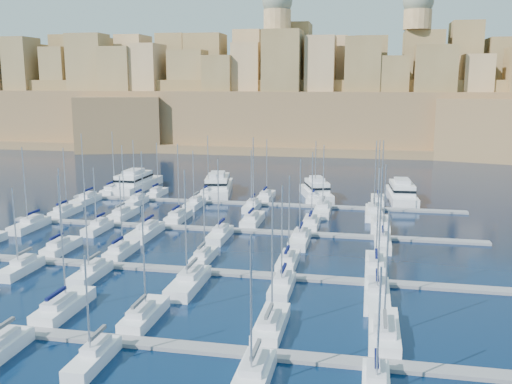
% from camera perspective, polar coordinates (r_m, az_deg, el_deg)
% --- Properties ---
extents(ground, '(600.00, 600.00, 0.00)m').
position_cam_1_polar(ground, '(89.88, -3.63, -5.55)').
color(ground, black).
rests_on(ground, ground).
extents(pontoon_near, '(84.00, 2.00, 0.40)m').
position_cam_1_polar(pontoon_near, '(59.71, -12.26, -14.44)').
color(pontoon_near, slate).
rests_on(pontoon_near, ground).
extents(pontoon_mid_near, '(84.00, 2.00, 0.40)m').
position_cam_1_polar(pontoon_mid_near, '(78.83, -5.88, -7.84)').
color(pontoon_mid_near, slate).
rests_on(pontoon_mid_near, ground).
extents(pontoon_mid_far, '(84.00, 2.00, 0.40)m').
position_cam_1_polar(pontoon_mid_far, '(99.16, -2.15, -3.83)').
color(pontoon_mid_far, slate).
rests_on(pontoon_mid_far, ground).
extents(pontoon_far, '(84.00, 2.00, 0.40)m').
position_cam_1_polar(pontoon_far, '(120.07, 0.27, -1.19)').
color(pontoon_far, slate).
rests_on(pontoon_far, ground).
extents(sailboat_2, '(2.93, 9.76, 15.87)m').
position_cam_1_polar(sailboat_2, '(68.77, -18.69, -10.77)').
color(sailboat_2, white).
rests_on(sailboat_2, ground).
extents(sailboat_3, '(2.65, 8.84, 12.94)m').
position_cam_1_polar(sailboat_3, '(64.27, -11.13, -11.98)').
color(sailboat_3, white).
rests_on(sailboat_3, ground).
extents(sailboat_4, '(2.77, 9.22, 14.52)m').
position_cam_1_polar(sailboat_4, '(60.81, 1.51, -13.12)').
color(sailboat_4, white).
rests_on(sailboat_4, ground).
extents(sailboat_5, '(3.04, 10.14, 13.58)m').
position_cam_1_polar(sailboat_5, '(60.55, 12.67, -13.51)').
color(sailboat_5, white).
rests_on(sailboat_5, ground).
extents(sailboat_9, '(2.29, 7.65, 10.91)m').
position_cam_1_polar(sailboat_9, '(56.38, -15.96, -15.66)').
color(sailboat_9, white).
rests_on(sailboat_9, ground).
extents(sailboat_10, '(2.78, 9.26, 13.85)m').
position_cam_1_polar(sailboat_10, '(51.08, -0.34, -18.12)').
color(sailboat_10, white).
rests_on(sailboat_10, ground).
extents(sailboat_13, '(2.55, 8.51, 13.09)m').
position_cam_1_polar(sailboat_13, '(92.31, -18.88, -5.22)').
color(sailboat_13, white).
rests_on(sailboat_13, ground).
extents(sailboat_14, '(2.48, 8.27, 12.30)m').
position_cam_1_polar(sailboat_14, '(87.77, -13.32, -5.76)').
color(sailboat_14, white).
rests_on(sailboat_14, ground).
extents(sailboat_15, '(2.30, 7.68, 11.08)m').
position_cam_1_polar(sailboat_15, '(83.11, -5.24, -6.46)').
color(sailboat_15, white).
rests_on(sailboat_15, ground).
extents(sailboat_16, '(2.53, 8.42, 13.13)m').
position_cam_1_polar(sailboat_16, '(80.96, 3.23, -6.89)').
color(sailboat_16, white).
rests_on(sailboat_16, ground).
extents(sailboat_17, '(2.85, 9.49, 14.44)m').
position_cam_1_polar(sailboat_17, '(80.78, 11.88, -7.15)').
color(sailboat_17, white).
rests_on(sailboat_17, ground).
extents(sailboat_19, '(2.47, 8.23, 12.16)m').
position_cam_1_polar(sailboat_19, '(84.21, -22.45, -7.03)').
color(sailboat_19, white).
rests_on(sailboat_19, ground).
extents(sailboat_20, '(2.52, 8.40, 12.21)m').
position_cam_1_polar(sailboat_20, '(79.01, -16.17, -7.79)').
color(sailboat_20, white).
rests_on(sailboat_20, ground).
extents(sailboat_21, '(3.10, 10.33, 15.47)m').
position_cam_1_polar(sailboat_21, '(73.02, -6.75, -8.95)').
color(sailboat_21, white).
rests_on(sailboat_21, ground).
extents(sailboat_22, '(2.48, 8.26, 13.79)m').
position_cam_1_polar(sailboat_22, '(71.40, 2.63, -9.38)').
color(sailboat_22, white).
rests_on(sailboat_22, ground).
extents(sailboat_23, '(2.94, 9.79, 16.42)m').
position_cam_1_polar(sailboat_23, '(70.02, 11.99, -10.01)').
color(sailboat_23, white).
rests_on(sailboat_23, ground).
extents(sailboat_24, '(2.66, 8.85, 13.41)m').
position_cam_1_polar(sailboat_24, '(116.67, -18.51, -1.86)').
color(sailboat_24, white).
rests_on(sailboat_24, ground).
extents(sailboat_25, '(2.73, 9.09, 14.19)m').
position_cam_1_polar(sailboat_25, '(111.38, -13.12, -2.17)').
color(sailboat_25, white).
rests_on(sailboat_25, ground).
extents(sailboat_26, '(2.71, 9.03, 14.62)m').
position_cam_1_polar(sailboat_26, '(107.36, -7.78, -2.47)').
color(sailboat_26, white).
rests_on(sailboat_26, ground).
extents(sailboat_27, '(2.92, 9.72, 16.02)m').
position_cam_1_polar(sailboat_27, '(104.02, -0.34, -2.79)').
color(sailboat_27, white).
rests_on(sailboat_27, ground).
extents(sailboat_28, '(2.78, 9.26, 13.70)m').
position_cam_1_polar(sailboat_28, '(102.26, 5.54, -3.10)').
color(sailboat_28, white).
rests_on(sailboat_28, ground).
extents(sailboat_29, '(3.25, 10.83, 15.93)m').
position_cam_1_polar(sailboat_29, '(102.58, 12.31, -3.24)').
color(sailboat_29, white).
rests_on(sailboat_29, ground).
extents(sailboat_30, '(2.87, 9.55, 14.84)m').
position_cam_1_polar(sailboat_30, '(107.91, -21.68, -3.09)').
color(sailboat_30, white).
rests_on(sailboat_30, ground).
extents(sailboat_31, '(2.39, 7.96, 11.58)m').
position_cam_1_polar(sailboat_31, '(102.42, -15.53, -3.45)').
color(sailboat_31, white).
rests_on(sailboat_31, ground).
extents(sailboat_32, '(3.11, 10.38, 14.71)m').
position_cam_1_polar(sailboat_32, '(97.58, -10.97, -3.93)').
color(sailboat_32, white).
rests_on(sailboat_32, ground).
extents(sailboat_33, '(2.69, 8.96, 13.68)m').
position_cam_1_polar(sailboat_33, '(94.29, -3.66, -4.29)').
color(sailboat_33, white).
rests_on(sailboat_33, ground).
extents(sailboat_34, '(2.81, 9.36, 14.10)m').
position_cam_1_polar(sailboat_34, '(91.68, 4.41, -4.74)').
color(sailboat_34, white).
rests_on(sailboat_34, ground).
extents(sailboat_35, '(2.54, 8.48, 13.54)m').
position_cam_1_polar(sailboat_35, '(91.57, 12.54, -5.01)').
color(sailboat_35, white).
rests_on(sailboat_35, ground).
extents(sailboat_36, '(2.78, 9.28, 14.59)m').
position_cam_1_polar(sailboat_36, '(136.10, -14.06, 0.17)').
color(sailboat_36, white).
rests_on(sailboat_36, ground).
extents(sailboat_37, '(2.35, 7.83, 12.36)m').
position_cam_1_polar(sailboat_37, '(131.17, -9.84, -0.07)').
color(sailboat_37, white).
rests_on(sailboat_37, ground).
extents(sailboat_38, '(2.64, 8.81, 14.08)m').
position_cam_1_polar(sailboat_38, '(127.91, -4.84, -0.22)').
color(sailboat_38, white).
rests_on(sailboat_38, ground).
extents(sailboat_39, '(2.73, 9.11, 13.59)m').
position_cam_1_polar(sailboat_39, '(125.09, 1.02, -0.44)').
color(sailboat_39, white).
rests_on(sailboat_39, ground).
extents(sailboat_40, '(2.90, 9.66, 13.35)m').
position_cam_1_polar(sailboat_40, '(123.95, 5.89, -0.60)').
color(sailboat_40, white).
rests_on(sailboat_40, ground).
extents(sailboat_41, '(2.79, 9.31, 13.91)m').
position_cam_1_polar(sailboat_41, '(123.31, 12.07, -0.85)').
color(sailboat_41, white).
rests_on(sailboat_41, ground).
extents(sailboat_42, '(2.83, 9.44, 15.20)m').
position_cam_1_polar(sailboat_42, '(126.82, -16.62, -0.74)').
color(sailboat_42, white).
rests_on(sailboat_42, ground).
extents(sailboat_43, '(2.52, 8.41, 14.05)m').
position_cam_1_polar(sailboat_43, '(122.51, -11.88, -0.92)').
color(sailboat_43, white).
rests_on(sailboat_43, ground).
extents(sailboat_44, '(2.51, 8.38, 12.09)m').
position_cam_1_polar(sailboat_44, '(118.15, -6.15, -1.20)').
color(sailboat_44, white).
rests_on(sailboat_44, ground).
extents(sailboat_45, '(2.48, 8.27, 12.50)m').
position_cam_1_polar(sailboat_45, '(115.23, -0.41, -1.44)').
color(sailboat_45, white).
rests_on(sailboat_45, ground).
extents(sailboat_46, '(3.01, 10.05, 13.95)m').
position_cam_1_polar(sailboat_46, '(112.41, 6.70, -1.82)').
color(sailboat_46, white).
rests_on(sailboat_46, ground).
extents(sailboat_47, '(3.20, 10.66, 15.02)m').
position_cam_1_polar(sailboat_47, '(111.82, 11.69, -2.04)').
color(sailboat_47, white).
rests_on(sailboat_47, ground).
extents(motor_yacht_a, '(6.37, 19.95, 5.25)m').
position_cam_1_polar(motor_yacht_a, '(139.63, -12.01, 0.94)').
color(motor_yacht_a, white).
rests_on(motor_yacht_a, ground).
extents(motor_yacht_b, '(9.26, 20.13, 5.25)m').
position_cam_1_polar(motor_yacht_b, '(132.73, -3.84, 0.64)').
color(motor_yacht_b, white).
rests_on(motor_yacht_b, ground).
extents(motor_yacht_c, '(9.06, 16.00, 5.25)m').
position_cam_1_polar(motor_yacht_c, '(126.85, 6.06, 0.11)').
color(motor_yacht_c, white).
rests_on(motor_yacht_c, ground).
extents(motor_yacht_d, '(6.63, 18.16, 5.25)m').
position_cam_1_polar(motor_yacht_d, '(127.74, 14.33, -0.09)').
color(motor_yacht_d, white).
rests_on(motor_yacht_d, ground).
extents(fortified_city, '(460.00, 108.95, 59.52)m').
position_cam_1_polar(fortified_city, '(239.78, 5.90, 8.38)').
color(fortified_city, brown).
rests_on(fortified_city, ground).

